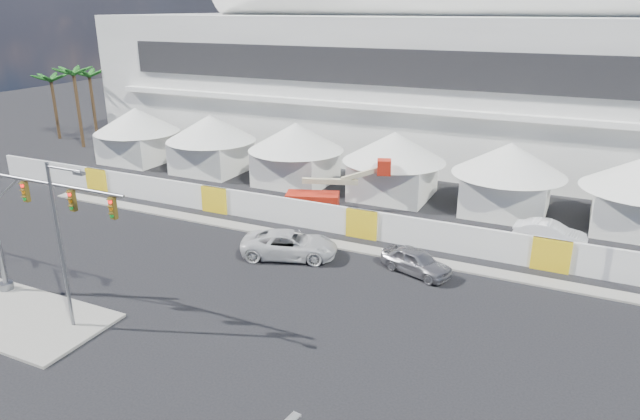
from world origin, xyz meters
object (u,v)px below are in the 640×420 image
at_px(traffic_mast, 19,223).
at_px(streetlight_median, 62,236).
at_px(boom_lift, 321,197).
at_px(lot_car_a, 550,233).
at_px(sedan_silver, 416,261).
at_px(pickup_curb, 290,245).

bearing_deg(traffic_mast, streetlight_median, -14.24).
bearing_deg(boom_lift, lot_car_a, -17.89).
xyz_separation_m(sedan_silver, lot_car_a, (6.75, 8.04, 0.01)).
xyz_separation_m(lot_car_a, boom_lift, (-16.50, -0.38, 0.34)).
bearing_deg(lot_car_a, pickup_curb, 125.79).
height_order(traffic_mast, boom_lift, traffic_mast).
distance_m(traffic_mast, boom_lift, 21.42).
bearing_deg(pickup_curb, sedan_silver, -100.66).
distance_m(pickup_curb, lot_car_a, 17.23).
relative_size(sedan_silver, lot_car_a, 0.96).
bearing_deg(boom_lift, streetlight_median, -118.84).
relative_size(pickup_curb, lot_car_a, 1.30).
xyz_separation_m(sedan_silver, streetlight_median, (-13.27, -13.07, 4.12)).
xyz_separation_m(pickup_curb, lot_car_a, (14.58, 9.18, -0.07)).
bearing_deg(streetlight_median, traffic_mast, 165.76).
distance_m(lot_car_a, streetlight_median, 29.38).
bearing_deg(lot_car_a, traffic_mast, 132.75).
xyz_separation_m(pickup_curb, boom_lift, (-1.93, 8.80, 0.26)).
height_order(sedan_silver, traffic_mast, traffic_mast).
height_order(pickup_curb, lot_car_a, pickup_curb).
height_order(lot_car_a, boom_lift, boom_lift).
distance_m(traffic_mast, streetlight_median, 4.65).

